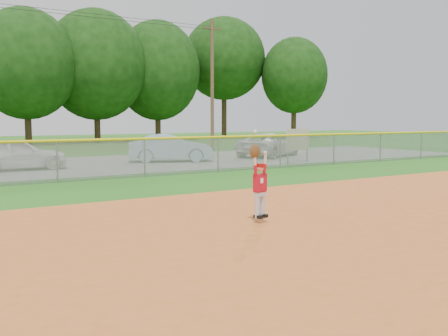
{
  "coord_description": "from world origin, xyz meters",
  "views": [
    {
      "loc": [
        -7.46,
        -8.15,
        2.31
      ],
      "look_at": [
        -1.2,
        2.1,
        1.1
      ],
      "focal_mm": 40.0,
      "sensor_mm": 36.0,
      "label": 1
    }
  ],
  "objects_px": {
    "sponsor_sign": "(298,141)",
    "ballplayer": "(259,182)",
    "car_blue": "(171,148)",
    "car_white_a": "(17,154)",
    "car_white_b": "(269,145)"
  },
  "relations": [
    {
      "from": "car_white_a",
      "to": "sponsor_sign",
      "type": "height_order",
      "value": "sponsor_sign"
    },
    {
      "from": "sponsor_sign",
      "to": "ballplayer",
      "type": "bearing_deg",
      "value": -132.98
    },
    {
      "from": "car_white_a",
      "to": "car_blue",
      "type": "bearing_deg",
      "value": -88.42
    },
    {
      "from": "sponsor_sign",
      "to": "ballplayer",
      "type": "xyz_separation_m",
      "value": [
        -10.16,
        -10.9,
        -0.22
      ]
    },
    {
      "from": "car_blue",
      "to": "car_white_b",
      "type": "bearing_deg",
      "value": -67.85
    },
    {
      "from": "car_white_b",
      "to": "sponsor_sign",
      "type": "bearing_deg",
      "value": 133.82
    },
    {
      "from": "car_blue",
      "to": "car_white_b",
      "type": "height_order",
      "value": "car_blue"
    },
    {
      "from": "car_white_b",
      "to": "sponsor_sign",
      "type": "relative_size",
      "value": 2.6
    },
    {
      "from": "car_blue",
      "to": "sponsor_sign",
      "type": "relative_size",
      "value": 2.27
    },
    {
      "from": "car_blue",
      "to": "ballplayer",
      "type": "relative_size",
      "value": 2.26
    },
    {
      "from": "car_blue",
      "to": "ballplayer",
      "type": "distance_m",
      "value": 15.64
    },
    {
      "from": "car_white_b",
      "to": "ballplayer",
      "type": "height_order",
      "value": "ballplayer"
    },
    {
      "from": "car_blue",
      "to": "sponsor_sign",
      "type": "height_order",
      "value": "sponsor_sign"
    },
    {
      "from": "car_white_b",
      "to": "ballplayer",
      "type": "distance_m",
      "value": 18.88
    },
    {
      "from": "sponsor_sign",
      "to": "ballplayer",
      "type": "distance_m",
      "value": 14.9
    }
  ]
}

